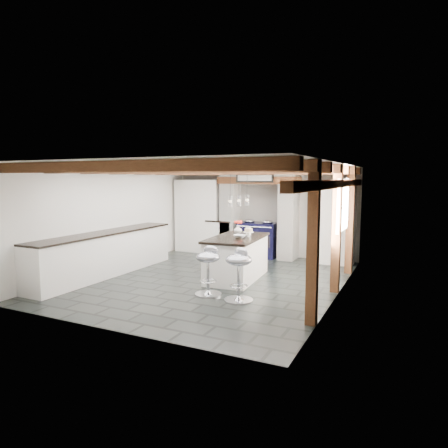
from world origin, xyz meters
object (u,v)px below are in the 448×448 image
at_px(range_cooker, 258,239).
at_px(bar_stool_near, 239,268).
at_px(bar_stool_far, 208,265).
at_px(kitchen_island, 237,257).

distance_m(range_cooker, bar_stool_near, 3.89).
height_order(bar_stool_near, bar_stool_far, bar_stool_near).
bearing_deg(bar_stool_far, kitchen_island, 98.17).
height_order(range_cooker, kitchen_island, kitchen_island).
relative_size(bar_stool_near, bar_stool_far, 1.03).
relative_size(kitchen_island, bar_stool_far, 2.09).
distance_m(kitchen_island, bar_stool_far, 1.29).
xyz_separation_m(range_cooker, bar_stool_near, (1.08, -3.73, 0.09)).
distance_m(range_cooker, kitchen_island, 2.41).
xyz_separation_m(kitchen_island, bar_stool_far, (0.02, -1.28, 0.10)).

